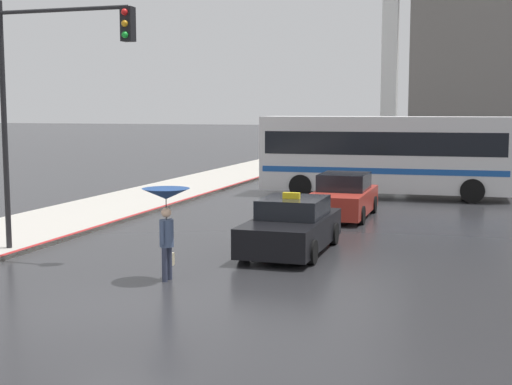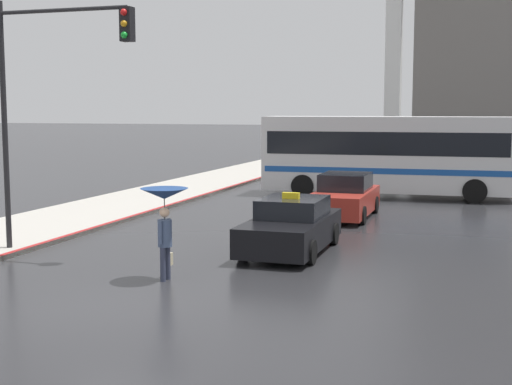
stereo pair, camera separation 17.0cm
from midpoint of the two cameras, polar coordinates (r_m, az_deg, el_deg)
ground_plane at (r=13.81m, az=-11.03°, el=-8.97°), size 300.00×300.00×0.00m
taxi at (r=18.57m, az=3.10°, el=-2.77°), size 1.91×4.31×1.56m
sedan_red at (r=24.64m, az=7.29°, el=-0.39°), size 1.91×4.38×1.50m
city_bus at (r=30.62m, az=10.55°, el=3.17°), size 10.37×2.97×3.38m
pedestrian_with_umbrella at (r=15.40m, az=-7.02°, el=-1.12°), size 1.03×1.03×2.01m
traffic_light at (r=18.45m, az=-15.89°, el=8.64°), size 3.75×0.38×6.38m
monument_cross at (r=43.56m, az=11.15°, el=14.20°), size 7.36×0.90×16.72m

